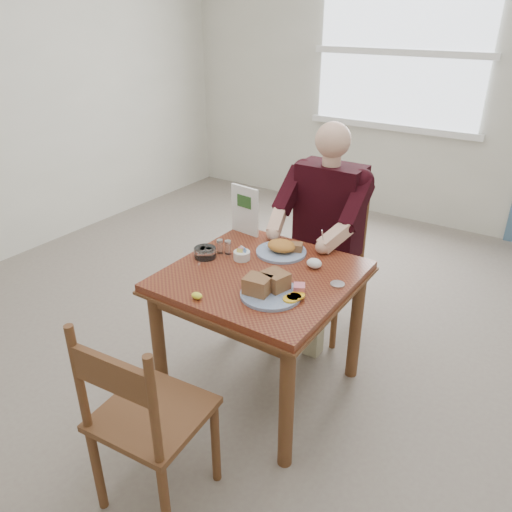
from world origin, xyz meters
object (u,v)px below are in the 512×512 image
Objects in this scene: chair_near at (145,419)px; diner at (324,218)px; table at (261,291)px; far_plate at (282,249)px; chair_far at (327,261)px; near_plate at (270,288)px.

diner is (-0.01, 1.59, 0.33)m from chair_near.
chair_near reaches higher than table.
far_plate is (-0.03, 0.25, 0.14)m from table.
chair_far is at bearing 90.01° from diner.
table is 0.73m from diner.
table is 0.97× the size of chair_near.
near_plate is (0.15, -0.87, -0.02)m from diner.
chair_near is 1.62m from diner.
far_plate is at bearing -92.66° from chair_far.
table is at bearing -90.00° from chair_far.
diner is at bearing 99.96° from near_plate.
table is at bearing 90.83° from chair_near.
far_plate is at bearing -93.19° from diner.
chair_far reaches higher than far_plate.
near_plate is (0.15, -0.96, 0.31)m from chair_far.
table is 0.66× the size of diner.
chair_near is at bearing -89.17° from table.
chair_near is (0.01, -0.88, -0.16)m from table.
chair_far is 3.03× the size of near_plate.
chair_near is at bearing -88.07° from far_plate.
diner is 0.46m from far_plate.
diner is 0.88m from near_plate.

